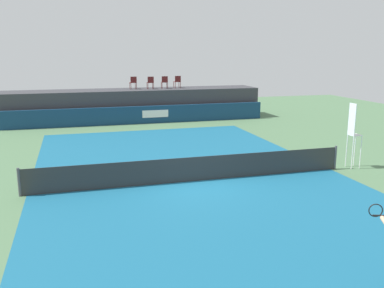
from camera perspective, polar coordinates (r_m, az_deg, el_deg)
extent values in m
plane|color=#4C704C|center=(18.95, -2.31, -2.41)|extent=(48.00, 48.00, 0.00)
cube|color=#16597A|center=(16.17, 0.21, -5.04)|extent=(12.00, 22.00, 0.00)
cube|color=navy|center=(28.95, -7.25, 3.91)|extent=(18.00, 0.20, 1.20)
cube|color=white|center=(29.02, -4.98, 4.10)|extent=(1.80, 0.02, 0.50)
cube|color=#38383D|center=(30.64, -7.80, 5.31)|extent=(18.00, 2.80, 2.20)
cylinder|color=#561919|center=(31.03, -7.69, 7.85)|extent=(0.04, 0.04, 0.44)
cylinder|color=#561919|center=(30.95, -8.43, 7.82)|extent=(0.04, 0.04, 0.44)
cylinder|color=#561919|center=(30.64, -7.53, 7.80)|extent=(0.04, 0.04, 0.44)
cylinder|color=#561919|center=(30.55, -8.27, 7.76)|extent=(0.04, 0.04, 0.44)
cube|color=#561919|center=(30.77, -7.99, 8.24)|extent=(0.47, 0.47, 0.03)
cube|color=#561919|center=(30.56, -7.92, 8.64)|extent=(0.44, 0.06, 0.42)
cylinder|color=#561919|center=(30.89, -5.37, 7.89)|extent=(0.04, 0.04, 0.44)
cylinder|color=#561919|center=(30.82, -6.11, 7.86)|extent=(0.04, 0.04, 0.44)
cylinder|color=#561919|center=(30.50, -5.23, 7.83)|extent=(0.04, 0.04, 0.44)
cylinder|color=#561919|center=(30.43, -5.98, 7.81)|extent=(0.04, 0.04, 0.44)
cube|color=#561919|center=(30.64, -5.68, 8.29)|extent=(0.44, 0.44, 0.03)
cube|color=#561919|center=(30.42, -5.62, 8.68)|extent=(0.44, 0.03, 0.42)
cylinder|color=#561919|center=(31.20, -3.45, 7.97)|extent=(0.04, 0.04, 0.44)
cylinder|color=#561919|center=(31.14, -4.19, 7.95)|extent=(0.04, 0.04, 0.44)
cylinder|color=#561919|center=(30.81, -3.32, 7.91)|extent=(0.04, 0.04, 0.44)
cylinder|color=#561919|center=(30.74, -4.07, 7.89)|extent=(0.04, 0.04, 0.44)
cube|color=#561919|center=(30.96, -3.76, 8.36)|extent=(0.46, 0.46, 0.03)
cube|color=#561919|center=(30.74, -3.71, 8.75)|extent=(0.44, 0.05, 0.42)
cylinder|color=#561919|center=(31.65, -1.78, 8.05)|extent=(0.04, 0.04, 0.44)
cylinder|color=#561919|center=(31.54, -2.49, 8.02)|extent=(0.04, 0.04, 0.44)
cylinder|color=#561919|center=(31.27, -1.57, 7.99)|extent=(0.04, 0.04, 0.44)
cylinder|color=#561919|center=(31.15, -2.28, 7.97)|extent=(0.04, 0.04, 0.44)
cube|color=#561919|center=(31.38, -2.03, 8.44)|extent=(0.46, 0.46, 0.03)
cube|color=#561919|center=(31.17, -1.93, 8.82)|extent=(0.44, 0.05, 0.42)
cylinder|color=white|center=(19.09, 21.89, -1.05)|extent=(0.04, 0.04, 1.40)
cylinder|color=white|center=(19.40, 21.16, -0.78)|extent=(0.04, 0.04, 1.40)
cylinder|color=white|center=(18.85, 20.92, -1.13)|extent=(0.04, 0.04, 1.40)
cylinder|color=white|center=(19.17, 20.20, -0.86)|extent=(0.04, 0.04, 1.40)
cube|color=white|center=(18.98, 21.21, 1.14)|extent=(0.44, 0.44, 0.03)
cube|color=white|center=(18.75, 20.86, 3.15)|extent=(0.03, 0.44, 1.33)
cube|color=#2D2D2D|center=(16.03, 0.21, -3.43)|extent=(12.40, 0.02, 0.95)
cylinder|color=#4C4C51|center=(15.56, -22.38, -4.80)|extent=(0.10, 0.10, 1.00)
cylinder|color=#4C4C51|center=(18.66, 18.83, -1.74)|extent=(0.10, 0.10, 1.00)
cylinder|color=black|center=(9.69, 24.13, -8.83)|extent=(0.29, 0.14, 0.03)
torus|color=black|center=(9.95, 23.62, -8.24)|extent=(0.29, 0.14, 0.30)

